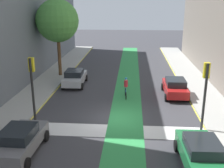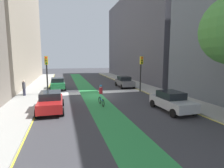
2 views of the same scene
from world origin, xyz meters
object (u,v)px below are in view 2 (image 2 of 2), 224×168
(car_grey_left_near, at_px, (124,82))
(cyclist_in_lane, at_px, (101,95))
(car_silver_left_far, at_px, (172,101))
(car_red_right_far, at_px, (51,102))
(pedestrian_sidewalk_right_a, at_px, (24,88))
(car_green_right_near, at_px, (58,84))
(traffic_signal_near_left, at_px, (141,67))
(traffic_signal_near_right, at_px, (47,68))

(car_grey_left_near, xyz_separation_m, cyclist_in_lane, (5.51, 9.33, 0.17))
(car_silver_left_far, height_order, cyclist_in_lane, cyclist_in_lane)
(car_red_right_far, distance_m, pedestrian_sidewalk_right_a, 7.33)
(car_green_right_near, height_order, car_silver_left_far, same)
(pedestrian_sidewalk_right_a, bearing_deg, car_silver_left_far, 144.32)
(traffic_signal_near_left, distance_m, car_grey_left_near, 4.91)
(pedestrian_sidewalk_right_a, bearing_deg, traffic_signal_near_left, 177.19)
(cyclist_in_lane, relative_size, pedestrian_sidewalk_right_a, 1.09)
(car_grey_left_near, height_order, pedestrian_sidewalk_right_a, pedestrian_sidewalk_right_a)
(cyclist_in_lane, bearing_deg, traffic_signal_near_left, -140.77)
(car_grey_left_near, relative_size, pedestrian_sidewalk_right_a, 2.49)
(car_green_right_near, relative_size, pedestrian_sidewalk_right_a, 2.50)
(traffic_signal_near_left, xyz_separation_m, cyclist_in_lane, (6.19, 5.05, -2.15))
(traffic_signal_near_right, xyz_separation_m, cyclist_in_lane, (-5.02, 5.80, -2.16))
(traffic_signal_near_left, height_order, car_grey_left_near, traffic_signal_near_left)
(cyclist_in_lane, bearing_deg, car_silver_left_far, 147.02)
(pedestrian_sidewalk_right_a, bearing_deg, car_grey_left_near, -164.48)
(car_green_right_near, relative_size, cyclist_in_lane, 2.30)
(traffic_signal_near_left, distance_m, cyclist_in_lane, 8.27)
(car_grey_left_near, bearing_deg, cyclist_in_lane, 59.44)
(traffic_signal_near_right, height_order, traffic_signal_near_left, traffic_signal_near_right)
(car_red_right_far, bearing_deg, pedestrian_sidewalk_right_a, -64.28)
(traffic_signal_near_left, relative_size, cyclist_in_lane, 2.41)
(traffic_signal_near_left, xyz_separation_m, car_red_right_far, (10.48, 5.93, -2.32))
(traffic_signal_near_left, relative_size, car_silver_left_far, 1.05)
(car_green_right_near, xyz_separation_m, cyclist_in_lane, (-4.01, 9.91, 0.17))
(car_red_right_far, bearing_deg, traffic_signal_near_right, -83.84)
(car_silver_left_far, distance_m, car_red_right_far, 9.74)
(traffic_signal_near_left, bearing_deg, traffic_signal_near_right, -3.84)
(car_silver_left_far, bearing_deg, car_red_right_far, -14.58)
(traffic_signal_near_left, height_order, cyclist_in_lane, traffic_signal_near_left)
(traffic_signal_near_right, height_order, pedestrian_sidewalk_right_a, traffic_signal_near_right)
(car_silver_left_far, bearing_deg, car_grey_left_near, -91.71)
(traffic_signal_near_right, relative_size, pedestrian_sidewalk_right_a, 2.63)
(car_red_right_far, xyz_separation_m, cyclist_in_lane, (-4.29, -0.88, 0.17))
(car_grey_left_near, bearing_deg, car_red_right_far, 46.16)
(traffic_signal_near_left, xyz_separation_m, car_silver_left_far, (1.06, 8.38, -2.32))
(pedestrian_sidewalk_right_a, bearing_deg, car_red_right_far, 115.72)
(traffic_signal_near_right, relative_size, car_silver_left_far, 1.06)
(car_green_right_near, distance_m, cyclist_in_lane, 10.69)
(car_grey_left_near, relative_size, car_red_right_far, 1.01)
(car_silver_left_far, relative_size, cyclist_in_lane, 2.28)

